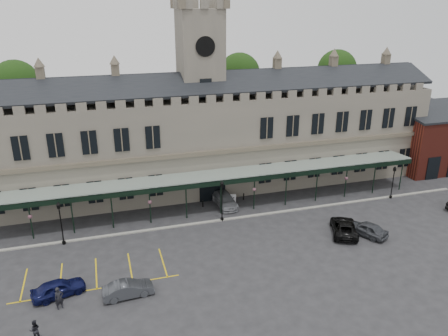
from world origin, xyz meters
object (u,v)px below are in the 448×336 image
object	(u,v)px
lamp_post_left	(61,219)
car_van	(344,227)
car_right_a	(366,229)
person_b	(35,330)
car_left_b	(128,289)
traffic_cone	(339,231)
lamp_post_right	(393,179)
clock_tower	(201,86)
station_building	(202,138)
car_left_a	(58,288)
sign_board	(233,199)
car_taxi	(224,199)
person_a	(59,298)
lamp_post_mid	(222,197)

from	to	relation	value
lamp_post_left	car_van	bearing A→B (deg)	-12.20
car_right_a	person_b	distance (m)	31.93
car_left_b	traffic_cone	bearing A→B (deg)	-83.57
lamp_post_right	traffic_cone	size ratio (longest dim) A/B	5.92
clock_tower	station_building	bearing A→B (deg)	-90.00
traffic_cone	car_left_a	world-z (taller)	car_left_a
sign_board	car_left_b	xyz separation A→B (m)	(-13.51, -14.25, 0.04)
station_building	car_van	bearing A→B (deg)	-56.76
lamp_post_right	car_left_b	world-z (taller)	lamp_post_right
lamp_post_right	car_left_b	bearing A→B (deg)	-162.39
car_taxi	car_van	xyz separation A→B (m)	(10.00, -10.09, -0.03)
car_left_a	car_left_b	size ratio (longest dim) A/B	1.03
person_b	car_van	bearing A→B (deg)	-172.48
car_right_a	person_a	distance (m)	29.98
station_building	car_right_a	distance (m)	22.77
lamp_post_left	traffic_cone	bearing A→B (deg)	-12.56
car_left_a	car_taxi	size ratio (longest dim) A/B	0.82
lamp_post_left	car_left_a	size ratio (longest dim) A/B	1.09
lamp_post_left	traffic_cone	world-z (taller)	lamp_post_left
clock_tower	traffic_cone	world-z (taller)	clock_tower
lamp_post_right	car_left_b	size ratio (longest dim) A/B	1.02
clock_tower	car_taxi	xyz separation A→B (m)	(1.00, -6.79, -12.36)
sign_board	car_left_a	bearing A→B (deg)	-128.64
car_left_a	person_a	xyz separation A→B (m)	(0.16, -1.73, 0.22)
lamp_post_mid	station_building	bearing A→B (deg)	87.90
car_right_a	car_left_a	bearing A→B (deg)	-26.34
car_left_a	sign_board	bearing A→B (deg)	-72.10
station_building	lamp_post_right	distance (m)	24.15
lamp_post_mid	car_right_a	world-z (taller)	lamp_post_mid
traffic_cone	car_left_b	distance (m)	22.36
traffic_cone	person_b	size ratio (longest dim) A/B	0.46
station_building	person_b	bearing A→B (deg)	-127.22
lamp_post_mid	car_taxi	bearing A→B (deg)	69.66
lamp_post_mid	car_left_a	world-z (taller)	lamp_post_mid
station_building	lamp_post_left	distance (m)	20.42
station_building	lamp_post_mid	world-z (taller)	station_building
lamp_post_mid	sign_board	xyz separation A→B (m)	(2.40, 3.63, -2.21)
lamp_post_right	car_left_a	xyz separation A→B (m)	(-38.27, -8.72, -1.78)
clock_tower	person_a	distance (m)	29.64
car_van	clock_tower	bearing A→B (deg)	-33.32
station_building	car_taxi	size ratio (longest dim) A/B	11.56
lamp_post_left	car_left_a	bearing A→B (deg)	-89.95
clock_tower	person_a	world-z (taller)	clock_tower
lamp_post_right	person_a	xyz separation A→B (m)	(-38.11, -10.44, -1.55)
lamp_post_mid	car_right_a	xyz separation A→B (m)	(13.38, -7.37, -2.10)
traffic_cone	car_left_b	world-z (taller)	car_left_b
station_building	car_left_a	distance (m)	26.37
car_left_b	person_b	size ratio (longest dim) A/B	2.65
person_a	person_b	distance (m)	3.37
station_building	person_b	distance (m)	30.79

